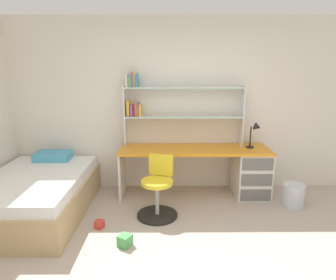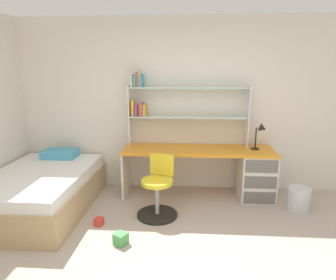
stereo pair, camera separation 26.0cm
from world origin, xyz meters
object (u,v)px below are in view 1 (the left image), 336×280
object	(u,v)px
desk_lamp	(256,131)
swivel_chair	(158,193)
desk	(234,168)
toy_block_red_2	(99,224)
bed_platform	(36,195)
bookshelf_hutch	(169,104)
toy_block_green_0	(125,241)
waste_bin	(294,195)

from	to	relation	value
desk_lamp	swivel_chair	world-z (taller)	desk_lamp
desk	toy_block_red_2	xyz separation A→B (m)	(-1.79, -0.97, -0.37)
swivel_chair	bed_platform	xyz separation A→B (m)	(-1.57, 0.05, -0.04)
bookshelf_hutch	desk	bearing A→B (deg)	-11.31
toy_block_green_0	desk	bearing A→B (deg)	43.05
bed_platform	toy_block_red_2	bearing A→B (deg)	-22.65
waste_bin	swivel_chair	bearing A→B (deg)	-172.46
desk	toy_block_red_2	size ratio (longest dim) A/B	23.26
desk_lamp	swivel_chair	size ratio (longest dim) A/B	0.49
bed_platform	toy_block_green_0	world-z (taller)	bed_platform
desk	toy_block_red_2	world-z (taller)	desk
desk_lamp	waste_bin	bearing A→B (deg)	-41.85
waste_bin	desk_lamp	bearing A→B (deg)	138.15
swivel_chair	waste_bin	size ratio (longest dim) A/B	2.46
toy_block_green_0	bed_platform	bearing A→B (deg)	149.00
bed_platform	toy_block_red_2	size ratio (longest dim) A/B	19.83
bed_platform	desk	bearing A→B (deg)	12.64
desk	bookshelf_hutch	xyz separation A→B (m)	(-0.96, 0.19, 0.94)
waste_bin	desk	bearing A→B (deg)	151.31
desk_lamp	bed_platform	xyz separation A→B (m)	(-2.97, -0.60, -0.71)
desk	waste_bin	bearing A→B (deg)	-28.69
bed_platform	toy_block_green_0	bearing A→B (deg)	-31.00
bed_platform	desk_lamp	bearing A→B (deg)	11.42
waste_bin	toy_block_red_2	distance (m)	2.60
desk_lamp	swivel_chair	distance (m)	1.68
bed_platform	waste_bin	bearing A→B (deg)	3.25
desk	waste_bin	size ratio (longest dim) A/B	6.89
desk_lamp	toy_block_red_2	size ratio (longest dim) A/B	4.11
toy_block_green_0	desk_lamp	bearing A→B (deg)	37.85
toy_block_green_0	toy_block_red_2	distance (m)	0.52
toy_block_green_0	swivel_chair	bearing A→B (deg)	64.42
desk_lamp	toy_block_green_0	xyz separation A→B (m)	(-1.73, -1.35, -0.91)
toy_block_green_0	bookshelf_hutch	bearing A→B (deg)	72.81
waste_bin	bed_platform	bearing A→B (deg)	-176.75
swivel_chair	bed_platform	distance (m)	1.57
bookshelf_hutch	desk_lamp	bearing A→B (deg)	-8.78
swivel_chair	waste_bin	bearing A→B (deg)	7.54
swivel_chair	toy_block_green_0	world-z (taller)	swivel_chair
swivel_chair	bookshelf_hutch	bearing A→B (deg)	80.34
bed_platform	toy_block_red_2	world-z (taller)	bed_platform
bookshelf_hutch	swivel_chair	size ratio (longest dim) A/B	2.27
bed_platform	toy_block_green_0	xyz separation A→B (m)	(1.24, -0.74, -0.20)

